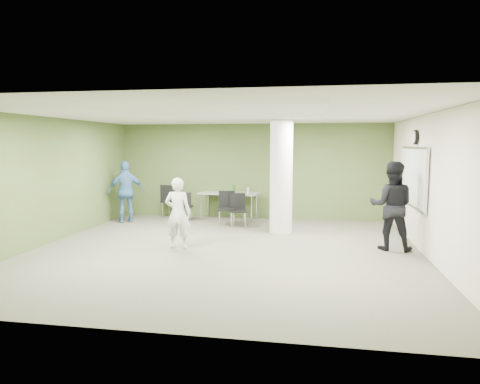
% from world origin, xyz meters
% --- Properties ---
extents(floor, '(8.00, 8.00, 0.00)m').
position_xyz_m(floor, '(0.00, 0.00, 0.00)').
color(floor, '#5A5846').
rests_on(floor, ground).
extents(ceiling, '(8.00, 8.00, 0.00)m').
position_xyz_m(ceiling, '(0.00, 0.00, 2.80)').
color(ceiling, white).
rests_on(ceiling, wall_back).
extents(wall_back, '(8.00, 2.80, 0.02)m').
position_xyz_m(wall_back, '(0.00, 4.00, 1.40)').
color(wall_back, '#4A5C2B').
rests_on(wall_back, floor).
extents(wall_left, '(0.02, 8.00, 2.80)m').
position_xyz_m(wall_left, '(-4.00, 0.00, 1.40)').
color(wall_left, '#4A5C2B').
rests_on(wall_left, floor).
extents(wall_right_cream, '(0.02, 8.00, 2.80)m').
position_xyz_m(wall_right_cream, '(4.00, 0.00, 1.40)').
color(wall_right_cream, beige).
rests_on(wall_right_cream, floor).
extents(column, '(0.56, 0.56, 2.80)m').
position_xyz_m(column, '(1.00, 2.00, 1.40)').
color(column, silver).
rests_on(column, floor).
extents(whiteboard, '(0.05, 2.30, 1.30)m').
position_xyz_m(whiteboard, '(3.92, 1.20, 1.50)').
color(whiteboard, silver).
rests_on(whiteboard, wall_right_cream).
extents(wall_clock, '(0.06, 0.32, 0.32)m').
position_xyz_m(wall_clock, '(3.92, 1.20, 2.35)').
color(wall_clock, black).
rests_on(wall_clock, wall_right_cream).
extents(folding_table, '(1.76, 0.93, 1.05)m').
position_xyz_m(folding_table, '(-0.62, 3.54, 0.75)').
color(folding_table, gray).
rests_on(folding_table, floor).
extents(wastebasket, '(0.26, 0.26, 0.30)m').
position_xyz_m(wastebasket, '(-1.92, 2.95, 0.15)').
color(wastebasket, '#4C4C4C').
rests_on(wastebasket, floor).
extents(chair_back_left, '(0.57, 0.57, 1.00)m').
position_xyz_m(chair_back_left, '(-2.43, 3.56, 0.59)').
color(chair_back_left, black).
rests_on(chair_back_left, floor).
extents(chair_back_right, '(0.48, 0.48, 0.84)m').
position_xyz_m(chair_back_right, '(-1.84, 3.12, 0.49)').
color(chair_back_right, black).
rests_on(chair_back_right, floor).
extents(chair_table_left, '(0.54, 0.54, 0.93)m').
position_xyz_m(chair_table_left, '(-0.53, 2.71, 0.54)').
color(chair_table_left, black).
rests_on(chair_table_left, floor).
extents(chair_table_right, '(0.53, 0.53, 0.88)m').
position_xyz_m(chair_table_right, '(-0.20, 2.64, 0.51)').
color(chair_table_right, black).
rests_on(chair_table_right, floor).
extents(woman_white, '(0.57, 0.38, 1.51)m').
position_xyz_m(woman_white, '(-1.02, -0.02, 0.76)').
color(woman_white, silver).
rests_on(woman_white, floor).
extents(man_black, '(1.00, 0.84, 1.85)m').
position_xyz_m(man_black, '(3.40, 0.64, 0.93)').
color(man_black, black).
rests_on(man_black, floor).
extents(man_blue, '(1.10, 0.87, 1.74)m').
position_xyz_m(man_blue, '(-3.40, 2.67, 0.87)').
color(man_blue, teal).
rests_on(man_blue, floor).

